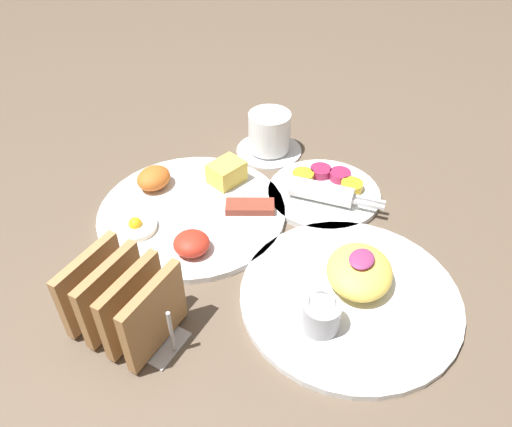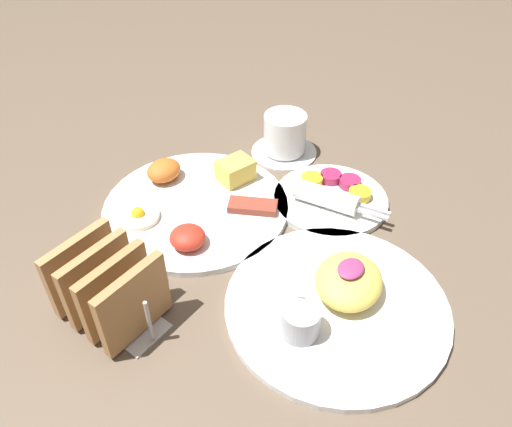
{
  "view_description": "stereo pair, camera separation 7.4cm",
  "coord_description": "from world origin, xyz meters",
  "px_view_note": "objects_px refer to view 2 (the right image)",
  "views": [
    {
      "loc": [
        -0.44,
        -0.24,
        0.52
      ],
      "look_at": [
        0.05,
        0.04,
        0.03
      ],
      "focal_mm": 35.0,
      "sensor_mm": 36.0,
      "label": 1
    },
    {
      "loc": [
        -0.4,
        -0.3,
        0.52
      ],
      "look_at": [
        0.05,
        0.04,
        0.03
      ],
      "focal_mm": 35.0,
      "sensor_mm": 36.0,
      "label": 2
    }
  ],
  "objects_px": {
    "plate_foreground": "(337,300)",
    "coffee_cup": "(285,136)",
    "plate_condiments": "(331,197)",
    "toast_rack": "(108,288)",
    "plate_breakfast": "(195,203)"
  },
  "relations": [
    {
      "from": "plate_condiments",
      "to": "coffee_cup",
      "type": "bearing_deg",
      "value": 63.01
    },
    {
      "from": "plate_foreground",
      "to": "toast_rack",
      "type": "xyz_separation_m",
      "value": [
        -0.18,
        0.22,
        0.03
      ]
    },
    {
      "from": "plate_foreground",
      "to": "plate_condiments",
      "type": "bearing_deg",
      "value": 32.73
    },
    {
      "from": "plate_condiments",
      "to": "toast_rack",
      "type": "bearing_deg",
      "value": 163.96
    },
    {
      "from": "toast_rack",
      "to": "coffee_cup",
      "type": "bearing_deg",
      "value": 4.96
    },
    {
      "from": "plate_breakfast",
      "to": "toast_rack",
      "type": "height_order",
      "value": "toast_rack"
    },
    {
      "from": "plate_condiments",
      "to": "toast_rack",
      "type": "height_order",
      "value": "toast_rack"
    },
    {
      "from": "toast_rack",
      "to": "plate_condiments",
      "type": "bearing_deg",
      "value": -16.04
    },
    {
      "from": "plate_condiments",
      "to": "plate_foreground",
      "type": "bearing_deg",
      "value": -147.27
    },
    {
      "from": "plate_condiments",
      "to": "coffee_cup",
      "type": "relative_size",
      "value": 1.64
    },
    {
      "from": "plate_foreground",
      "to": "coffee_cup",
      "type": "distance_m",
      "value": 0.36
    },
    {
      "from": "plate_breakfast",
      "to": "toast_rack",
      "type": "relative_size",
      "value": 1.99
    },
    {
      "from": "plate_foreground",
      "to": "plate_breakfast",
      "type": "bearing_deg",
      "value": 82.21
    },
    {
      "from": "plate_foreground",
      "to": "toast_rack",
      "type": "bearing_deg",
      "value": 129.22
    },
    {
      "from": "plate_condiments",
      "to": "plate_foreground",
      "type": "height_order",
      "value": "plate_foreground"
    }
  ]
}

